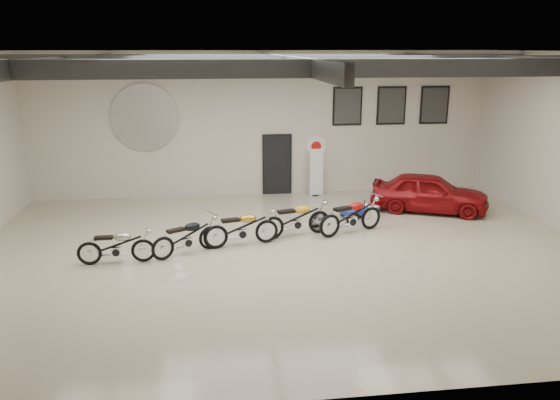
{
  "coord_description": "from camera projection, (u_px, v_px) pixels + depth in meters",
  "views": [
    {
      "loc": [
        -1.8,
        -12.93,
        5.1
      ],
      "look_at": [
        0.0,
        1.2,
        1.1
      ],
      "focal_mm": 35.0,
      "sensor_mm": 36.0,
      "label": 1
    }
  ],
  "objects": [
    {
      "name": "oil_sign",
      "position": [
        316.0,
        146.0,
        19.41
      ],
      "size": [
        0.72,
        0.1,
        0.72
      ],
      "primitive_type": null,
      "color": "white",
      "rests_on": "back_wall"
    },
    {
      "name": "logo_plaque",
      "position": [
        145.0,
        118.0,
        18.39
      ],
      "size": [
        2.3,
        0.06,
        1.16
      ],
      "primitive_type": null,
      "color": "silver",
      "rests_on": "back_wall"
    },
    {
      "name": "back_wall",
      "position": [
        263.0,
        124.0,
        19.01
      ],
      "size": [
        16.0,
        0.02,
        5.0
      ],
      "primitive_type": "cube",
      "color": "beige",
      "rests_on": "floor"
    },
    {
      "name": "banner_stand",
      "position": [
        316.0,
        172.0,
        19.19
      ],
      "size": [
        0.49,
        0.23,
        1.75
      ],
      "primitive_type": null,
      "rotation": [
        0.0,
        0.0,
        0.08
      ],
      "color": "white",
      "rests_on": "floor"
    },
    {
      "name": "vintage_car",
      "position": [
        429.0,
        192.0,
        17.43
      ],
      "size": [
        2.77,
        3.94,
        1.24
      ],
      "primitive_type": "imported",
      "rotation": [
        0.0,
        0.0,
        1.17
      ],
      "color": "maroon",
      "rests_on": "floor"
    },
    {
      "name": "go_kart",
      "position": [
        363.0,
        208.0,
        17.03
      ],
      "size": [
        1.6,
        1.21,
        0.53
      ],
      "primitive_type": null,
      "rotation": [
        0.0,
        0.0,
        0.43
      ],
      "color": "navy",
      "rests_on": "floor"
    },
    {
      "name": "poster_mid",
      "position": [
        391.0,
        106.0,
        19.37
      ],
      "size": [
        1.05,
        0.08,
        1.35
      ],
      "primitive_type": null,
      "color": "black",
      "rests_on": "back_wall"
    },
    {
      "name": "floor",
      "position": [
        286.0,
        254.0,
        13.95
      ],
      "size": [
        16.0,
        12.0,
        0.01
      ],
      "primitive_type": "cube",
      "color": "tan",
      "rests_on": "ground"
    },
    {
      "name": "ceiling_beams",
      "position": [
        287.0,
        63.0,
        12.67
      ],
      "size": [
        15.8,
        11.8,
        0.32
      ],
      "primitive_type": null,
      "color": "#4F5156",
      "rests_on": "ceiling"
    },
    {
      "name": "ceiling",
      "position": [
        287.0,
        52.0,
        12.6
      ],
      "size": [
        16.0,
        12.0,
        0.01
      ],
      "primitive_type": "cube",
      "color": "gray",
      "rests_on": "back_wall"
    },
    {
      "name": "motorcycle_black",
      "position": [
        186.0,
        236.0,
        13.8
      ],
      "size": [
        1.93,
        1.46,
        0.98
      ],
      "primitive_type": null,
      "rotation": [
        0.0,
        0.0,
        0.53
      ],
      "color": "silver",
      "rests_on": "floor"
    },
    {
      "name": "door",
      "position": [
        277.0,
        165.0,
        19.41
      ],
      "size": [
        0.92,
        0.08,
        2.1
      ],
      "primitive_type": "cube",
      "color": "black",
      "rests_on": "back_wall"
    },
    {
      "name": "motorcycle_red",
      "position": [
        351.0,
        215.0,
        15.36
      ],
      "size": [
        2.15,
        1.39,
        1.07
      ],
      "primitive_type": null,
      "rotation": [
        0.0,
        0.0,
        0.4
      ],
      "color": "silver",
      "rests_on": "floor"
    },
    {
      "name": "motorcycle_gold",
      "position": [
        242.0,
        227.0,
        14.4
      ],
      "size": [
        2.07,
        1.02,
        1.03
      ],
      "primitive_type": null,
      "rotation": [
        0.0,
        0.0,
        0.21
      ],
      "color": "silver",
      "rests_on": "floor"
    },
    {
      "name": "poster_left",
      "position": [
        347.0,
        106.0,
        19.17
      ],
      "size": [
        1.05,
        0.08,
        1.35
      ],
      "primitive_type": null,
      "color": "black",
      "rests_on": "back_wall"
    },
    {
      "name": "poster_right",
      "position": [
        434.0,
        105.0,
        19.56
      ],
      "size": [
        1.05,
        0.08,
        1.35
      ],
      "primitive_type": null,
      "color": "black",
      "rests_on": "back_wall"
    },
    {
      "name": "motorcycle_silver",
      "position": [
        116.0,
        245.0,
        13.22
      ],
      "size": [
        1.83,
        0.61,
        0.95
      ],
      "primitive_type": null,
      "rotation": [
        0.0,
        0.0,
        0.02
      ],
      "color": "silver",
      "rests_on": "floor"
    },
    {
      "name": "motorcycle_yellow",
      "position": [
        296.0,
        218.0,
        15.14
      ],
      "size": [
        2.1,
        1.12,
        1.05
      ],
      "primitive_type": null,
      "rotation": [
        0.0,
        0.0,
        0.26
      ],
      "color": "silver",
      "rests_on": "floor"
    }
  ]
}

